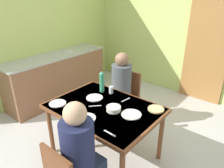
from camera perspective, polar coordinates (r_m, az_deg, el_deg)
ground_plane at (r=3.21m, az=-2.95°, el=-15.11°), size 6.07×6.07×0.00m
wall_back at (r=4.54m, az=17.56°, el=14.26°), size 4.11×0.10×2.67m
wall_left at (r=4.43m, az=-17.54°, el=14.03°), size 0.10×3.50×2.67m
door_wooden at (r=4.33m, az=24.42°, el=8.23°), size 0.80×0.05×2.00m
kitchen_counter at (r=4.34m, az=-14.68°, el=2.00°), size 0.61×2.11×0.91m
dining_table at (r=2.58m, az=-2.14°, el=-7.64°), size 1.31×0.95×0.75m
chair_far_diner at (r=3.37m, az=3.78°, el=-2.90°), size 0.40×0.40×0.87m
person_near_diner at (r=1.94m, az=-9.03°, el=-16.31°), size 0.30×0.37×0.77m
person_far_diner at (r=3.15m, az=2.46°, el=0.83°), size 0.30×0.37×0.77m
water_bottle_green_near at (r=2.85m, az=-2.79°, el=0.55°), size 0.07×0.07×0.30m
serving_bowl_center at (r=2.44m, az=0.44°, el=-6.75°), size 0.17×0.17×0.05m
dinner_plate_near_left at (r=2.68m, az=-14.64°, el=-5.13°), size 0.21×0.21×0.01m
dinner_plate_near_right at (r=2.33m, az=-7.12°, el=-9.26°), size 0.22×0.22×0.01m
dinner_plate_far_center at (r=2.39m, az=5.30°, el=-8.26°), size 0.23×0.23×0.01m
dinner_plate_far_side at (r=2.74m, az=-4.80°, el=-3.74°), size 0.22×0.22×0.01m
drinking_glass_by_near_diner at (r=2.84m, az=-0.24°, el=-1.61°), size 0.06×0.06×0.10m
bread_plate_sliced at (r=2.52m, az=11.90°, el=-6.73°), size 0.19×0.19×0.02m
cutlery_knife_near at (r=2.69m, az=3.79°, el=-4.32°), size 0.03×0.15×0.00m
cutlery_fork_near at (r=2.51m, az=-12.61°, el=-7.22°), size 0.09×0.14×0.00m
cutlery_knife_far at (r=2.11m, az=-0.64°, el=-13.29°), size 0.15×0.02×0.00m
cutlery_fork_far at (r=2.56m, az=-4.65°, el=-5.99°), size 0.11×0.12×0.00m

